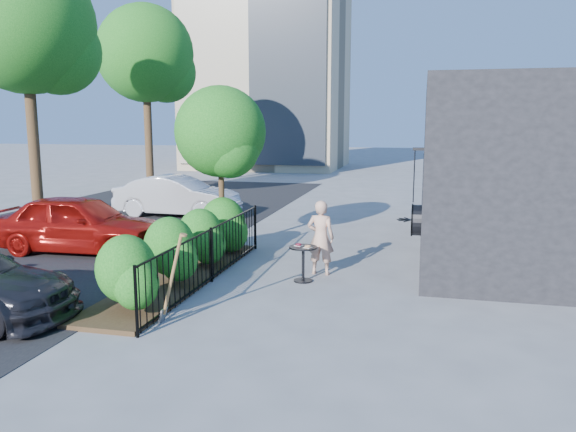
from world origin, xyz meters
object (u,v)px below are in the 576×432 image
(patio_tree, at_px, (222,137))
(car_red, at_px, (79,223))
(woman, at_px, (321,238))
(street_tree_near, at_px, (26,33))
(shovel, at_px, (171,283))
(street_tree_far, at_px, (146,60))
(car_silver, at_px, (177,196))
(cafe_table, at_px, (303,257))

(patio_tree, relative_size, car_red, 0.94)
(patio_tree, height_order, car_red, patio_tree)
(woman, height_order, car_red, woman)
(street_tree_near, bearing_deg, shovel, -43.76)
(patio_tree, xyz_separation_m, street_tree_far, (-7.70, 11.20, 3.15))
(street_tree_near, bearing_deg, patio_tree, -22.57)
(street_tree_far, bearing_deg, woman, -51.03)
(shovel, bearing_deg, car_silver, 113.96)
(woman, height_order, shovel, woman)
(street_tree_far, bearing_deg, shovel, -61.98)
(car_red, bearing_deg, car_silver, -2.79)
(street_tree_near, relative_size, street_tree_far, 1.00)
(patio_tree, height_order, car_silver, patio_tree)
(cafe_table, bearing_deg, street_tree_near, 151.62)
(street_tree_near, height_order, woman, street_tree_near)
(cafe_table, relative_size, car_red, 0.18)
(cafe_table, height_order, car_red, car_red)
(street_tree_far, relative_size, cafe_table, 10.99)
(patio_tree, xyz_separation_m, cafe_table, (2.49, -2.30, -2.27))
(street_tree_far, bearing_deg, car_silver, -56.87)
(patio_tree, bearing_deg, shovel, -79.17)
(cafe_table, height_order, shovel, shovel)
(patio_tree, distance_m, street_tree_near, 8.92)
(cafe_table, distance_m, car_silver, 8.76)
(patio_tree, distance_m, car_red, 4.03)
(street_tree_near, height_order, car_silver, street_tree_near)
(cafe_table, xyz_separation_m, shovel, (-1.51, -2.81, 0.17))
(street_tree_near, height_order, street_tree_far, same)
(street_tree_far, relative_size, car_red, 1.99)
(cafe_table, bearing_deg, patio_tree, 137.21)
(car_red, bearing_deg, street_tree_far, 17.74)
(woman, xyz_separation_m, car_silver, (-5.95, 6.03, -0.10))
(patio_tree, height_order, woman, patio_tree)
(shovel, bearing_deg, cafe_table, 61.68)
(street_tree_near, height_order, cafe_table, street_tree_near)
(patio_tree, relative_size, woman, 2.53)
(street_tree_near, bearing_deg, car_silver, 14.24)
(patio_tree, distance_m, shovel, 5.61)
(patio_tree, height_order, street_tree_far, street_tree_far)
(street_tree_far, relative_size, woman, 5.33)
(patio_tree, relative_size, cafe_table, 5.23)
(street_tree_near, relative_size, car_red, 1.99)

